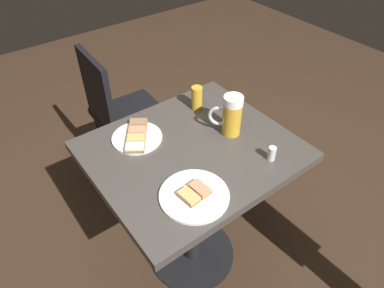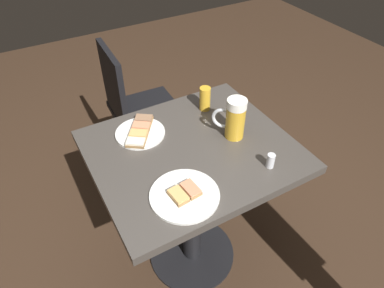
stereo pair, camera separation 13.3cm
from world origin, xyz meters
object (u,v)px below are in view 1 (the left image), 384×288
Objects in this scene: beer_mug at (231,115)px; plate_far at (194,195)px; plate_near at (137,137)px; cafe_chair at (119,111)px; beer_glass_small at (197,98)px; salt_shaker at (272,153)px.

plate_far is at bearing 29.87° from beer_mug.
plate_near is 0.64m from cafe_chair.
beer_mug reaches higher than plate_far.
plate_far is 0.27× the size of cafe_chair.
beer_mug is at bearing 13.63° from cafe_chair.
plate_far is 0.38m from beer_mug.
plate_near is at bearing -15.12° from cafe_chair.
beer_glass_small is 1.90× the size of salt_shaker.
plate_near is 0.38m from plate_far.
cafe_chair is (-0.17, -0.93, -0.26)m from plate_far.
cafe_chair is (0.15, -0.53, -0.31)m from beer_glass_small.
beer_glass_small is (0.00, -0.21, -0.03)m from beer_mug.
plate_far is at bearing -8.22° from cafe_chair.
plate_far is at bearing -4.75° from salt_shaker.
cafe_chair reaches higher than plate_near.
plate_far is at bearing 51.39° from beer_glass_small.
salt_shaker is (-0.34, 0.41, 0.02)m from plate_near.
beer_glass_small reaches higher than plate_near.
salt_shaker is at bearing 175.25° from plate_far.
cafe_chair is at bearing -107.48° from plate_near.
beer_mug reaches higher than beer_glass_small.
cafe_chair is (0.17, -0.96, -0.29)m from salt_shaker.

